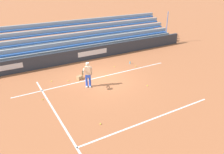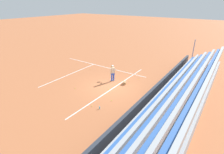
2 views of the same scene
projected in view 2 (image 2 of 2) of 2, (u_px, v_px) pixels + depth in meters
The scene contains 17 objects.
ground_plane at pixel (109, 87), 17.02m from camera, with size 160.00×160.00×0.00m, color #B7663D.
court_baseline_white at pixel (113, 88), 16.76m from camera, with size 12.00×0.10×0.01m, color white.
court_sideline_white at pixel (103, 67), 22.21m from camera, with size 0.10×12.00×0.01m, color white.
court_service_line_white at pixel (70, 74), 19.91m from camera, with size 8.22×0.10×0.01m, color white.
back_wall_sponsor_board at pixel (152, 94), 14.48m from camera, with size 23.23×0.25×1.10m.
bleacher_stand at pixel (180, 100), 13.23m from camera, with size 22.06×3.20×3.40m.
tennis_player at pixel (113, 73), 17.88m from camera, with size 0.92×0.87×1.71m.
ball_box_cardboard at pixel (124, 83), 17.47m from camera, with size 0.40×0.30×0.26m, color #A87F51.
tennis_ball_by_box at pixel (138, 79), 18.59m from camera, with size 0.07×0.07×0.07m, color #CCE533.
tennis_ball_on_baseline at pixel (126, 71), 20.64m from camera, with size 0.07×0.07×0.07m, color #CCE533.
tennis_ball_midcourt at pixel (112, 101), 14.55m from camera, with size 0.07×0.07×0.07m, color #CCE533.
tennis_ball_far_right at pixel (91, 69), 21.25m from camera, with size 0.07×0.07×0.07m, color #CCE533.
tennis_ball_near_player at pixel (109, 89), 16.40m from camera, with size 0.07×0.07×0.07m, color #CCE533.
tennis_ball_far_left at pixel (129, 81), 18.10m from camera, with size 0.07×0.07×0.07m, color #CCE533.
tennis_ball_toward_net at pixel (92, 106), 13.81m from camera, with size 0.07×0.07×0.07m, color #CCE533.
tennis_ball_stray_back at pixel (75, 88), 16.59m from camera, with size 0.07×0.07×0.07m, color #CCE533.
water_bottle at pixel (100, 108), 13.44m from camera, with size 0.07×0.07×0.22m, color #33B2E5.
Camera 2 is at (-12.34, -8.94, 7.65)m, focal length 28.00 mm.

